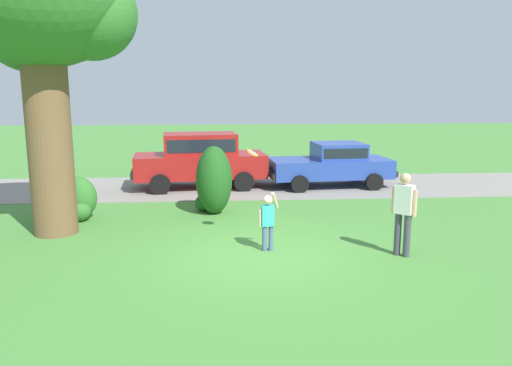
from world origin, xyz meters
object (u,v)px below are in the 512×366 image
object	(u,v)px
oak_tree_large	(42,6)
parked_sedan	(332,163)
child_thrower	(268,218)
parked_suv	(200,157)
adult_onlooker	(404,210)
frisbee	(252,153)

from	to	relation	value
oak_tree_large	parked_sedan	bearing A→B (deg)	32.87
oak_tree_large	child_thrower	xyz separation A→B (m)	(4.94, -1.86, -4.53)
parked_sedan	child_thrower	distance (m)	7.57
oak_tree_large	parked_suv	xyz separation A→B (m)	(3.24, 5.19, -4.17)
parked_sedan	child_thrower	world-z (taller)	parked_sedan
parked_suv	adult_onlooker	size ratio (longest dim) A/B	2.80
child_thrower	adult_onlooker	world-z (taller)	adult_onlooker
adult_onlooker	child_thrower	bearing A→B (deg)	169.14
frisbee	adult_onlooker	size ratio (longest dim) A/B	0.16
frisbee	parked_suv	bearing A→B (deg)	102.78
oak_tree_large	frisbee	xyz separation A→B (m)	(4.66, -1.11, -3.23)
parked_suv	child_thrower	xyz separation A→B (m)	(1.70, -7.05, -0.36)
adult_onlooker	parked_suv	bearing A→B (deg)	120.39
frisbee	parked_sedan	bearing A→B (deg)	62.50
oak_tree_large	adult_onlooker	size ratio (longest dim) A/B	4.18
parked_suv	frisbee	xyz separation A→B (m)	(1.43, -6.29, 0.94)
child_thrower	adult_onlooker	distance (m)	2.80
parked_suv	child_thrower	bearing A→B (deg)	-76.43
parked_sedan	child_thrower	xyz separation A→B (m)	(-2.96, -6.97, -0.13)
parked_sedan	frisbee	bearing A→B (deg)	-117.50
frisbee	adult_onlooker	distance (m)	3.43
parked_sedan	adult_onlooker	xyz separation A→B (m)	(-0.22, -7.49, 0.13)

